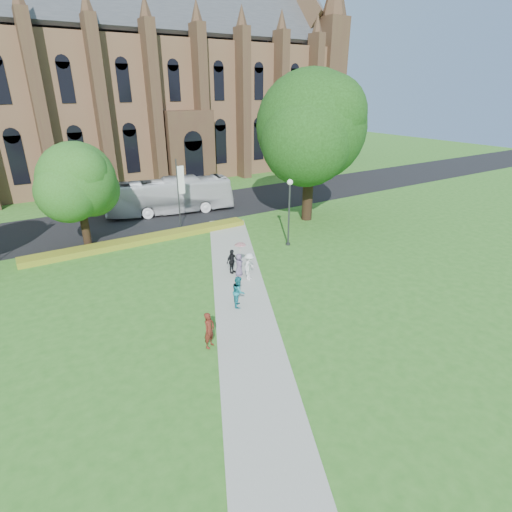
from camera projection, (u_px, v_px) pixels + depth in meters
ground at (250, 305)px, 22.94m from camera, size 160.00×160.00×0.00m
road at (142, 217)px, 38.52m from camera, size 160.00×10.00×0.02m
footpath at (241, 297)px, 23.71m from camera, size 15.58×28.54×0.04m
flower_hedge at (144, 240)px, 32.15m from camera, size 18.00×1.40×0.45m
cathedral at (159, 76)px, 53.77m from camera, size 52.60×18.25×28.00m
streetlamp at (289, 205)px, 30.41m from camera, size 0.44×0.44×5.24m
large_tree at (311, 127)px, 34.65m from camera, size 9.60×9.60×13.20m
street_tree_1 at (77, 181)px, 29.26m from camera, size 5.60×5.60×8.05m
banner_pole_0 at (179, 190)px, 34.50m from camera, size 0.70×0.10×6.00m
tour_coach at (170, 196)px, 39.16m from camera, size 12.63×5.19×3.43m
pedestrian_0 at (209, 330)px, 18.82m from camera, size 0.80×0.72×1.83m
pedestrian_1 at (239, 291)px, 22.41m from camera, size 1.04×1.11×1.82m
pedestrian_2 at (249, 267)px, 25.52m from camera, size 1.35×1.26×1.83m
pedestrian_3 at (232, 261)px, 26.51m from camera, size 1.06×0.74×1.66m
pedestrian_4 at (239, 265)px, 26.16m from camera, size 0.87×0.87×1.52m
parasol at (240, 248)px, 25.91m from camera, size 0.92×0.92×0.63m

